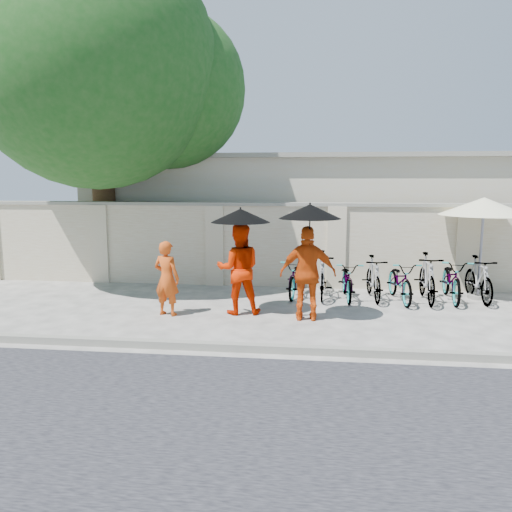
# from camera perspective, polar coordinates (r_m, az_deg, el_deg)

# --- Properties ---
(ground) EXTENTS (80.00, 80.00, 0.00)m
(ground) POSITION_cam_1_polar(r_m,az_deg,el_deg) (9.55, -2.40, -7.32)
(ground) COLOR #B8B2A9
(kerb) EXTENTS (40.00, 0.16, 0.12)m
(kerb) POSITION_cam_1_polar(r_m,az_deg,el_deg) (7.94, -4.38, -10.27)
(kerb) COLOR gray
(kerb) RESTS_ON ground
(compound_wall) EXTENTS (20.00, 0.30, 2.00)m
(compound_wall) POSITION_cam_1_polar(r_m,az_deg,el_deg) (12.38, 4.51, 1.10)
(compound_wall) COLOR beige
(compound_wall) RESTS_ON ground
(building_behind) EXTENTS (14.00, 6.00, 3.20)m
(building_behind) POSITION_cam_1_polar(r_m,az_deg,el_deg) (16.10, 8.66, 4.95)
(building_behind) COLOR #B7B4A8
(building_behind) RESTS_ON ground
(shade_tree) EXTENTS (6.70, 6.20, 8.20)m
(shade_tree) POSITION_cam_1_polar(r_m,az_deg,el_deg) (13.31, -17.02, 19.02)
(shade_tree) COLOR brown
(shade_tree) RESTS_ON ground
(monk_left) EXTENTS (0.61, 0.49, 1.47)m
(monk_left) POSITION_cam_1_polar(r_m,az_deg,el_deg) (9.88, -10.17, -2.52)
(monk_left) COLOR #CC4712
(monk_left) RESTS_ON ground
(monk_center) EXTENTS (0.98, 0.82, 1.80)m
(monk_center) POSITION_cam_1_polar(r_m,az_deg,el_deg) (9.83, -1.97, -1.48)
(monk_center) COLOR red
(monk_center) RESTS_ON ground
(parasol_center) EXTENTS (1.15, 1.15, 1.07)m
(parasol_center) POSITION_cam_1_polar(r_m,az_deg,el_deg) (9.61, -1.78, 4.65)
(parasol_center) COLOR black
(parasol_center) RESTS_ON ground
(monk_right) EXTENTS (1.06, 0.48, 1.79)m
(monk_right) POSITION_cam_1_polar(r_m,az_deg,el_deg) (9.41, 5.95, -2.01)
(monk_right) COLOR #CA420B
(monk_right) RESTS_ON ground
(parasol_right) EXTENTS (1.15, 1.15, 1.18)m
(parasol_right) POSITION_cam_1_polar(r_m,az_deg,el_deg) (9.18, 6.18, 5.09)
(parasol_right) COLOR black
(parasol_right) RESTS_ON ground
(patio_umbrella) EXTENTS (2.35, 2.35, 2.26)m
(patio_umbrella) POSITION_cam_1_polar(r_m,az_deg,el_deg) (12.00, 24.59, 5.06)
(patio_umbrella) COLOR gray
(patio_umbrella) RESTS_ON ground
(bike_0) EXTENTS (0.78, 1.70, 0.86)m
(bike_0) POSITION_cam_1_polar(r_m,az_deg,el_deg) (11.39, 4.67, -2.47)
(bike_0) COLOR gray
(bike_0) RESTS_ON ground
(bike_1) EXTENTS (0.49, 1.72, 1.04)m
(bike_1) POSITION_cam_1_polar(r_m,az_deg,el_deg) (11.33, 7.53, -2.14)
(bike_1) COLOR gray
(bike_1) RESTS_ON ground
(bike_2) EXTENTS (0.63, 1.65, 0.86)m
(bike_2) POSITION_cam_1_polar(r_m,az_deg,el_deg) (11.27, 10.41, -2.73)
(bike_2) COLOR gray
(bike_2) RESTS_ON ground
(bike_3) EXTENTS (0.56, 1.63, 0.96)m
(bike_3) POSITION_cam_1_polar(r_m,az_deg,el_deg) (11.34, 13.27, -2.48)
(bike_3) COLOR gray
(bike_3) RESTS_ON ground
(bike_4) EXTENTS (0.79, 1.77, 0.90)m
(bike_4) POSITION_cam_1_polar(r_m,az_deg,el_deg) (11.32, 16.17, -2.77)
(bike_4) COLOR gray
(bike_4) RESTS_ON ground
(bike_5) EXTENTS (0.56, 1.77, 1.05)m
(bike_5) POSITION_cam_1_polar(r_m,az_deg,el_deg) (11.44, 18.96, -2.39)
(bike_5) COLOR gray
(bike_5) RESTS_ON ground
(bike_6) EXTENTS (0.73, 1.82, 0.94)m
(bike_6) POSITION_cam_1_polar(r_m,az_deg,el_deg) (11.74, 21.49, -2.54)
(bike_6) COLOR gray
(bike_6) RESTS_ON ground
(bike_7) EXTENTS (0.54, 1.65, 0.98)m
(bike_7) POSITION_cam_1_polar(r_m,az_deg,el_deg) (11.92, 24.09, -2.43)
(bike_7) COLOR gray
(bike_7) RESTS_ON ground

